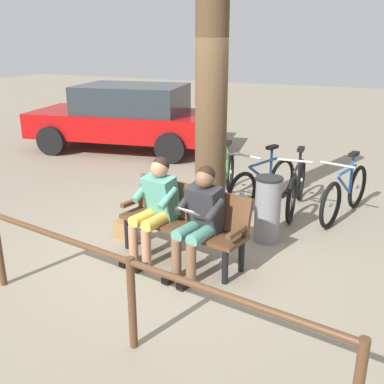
{
  "coord_description": "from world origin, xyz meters",
  "views": [
    {
      "loc": [
        -2.39,
        4.49,
        2.54
      ],
      "look_at": [
        -0.24,
        -0.22,
        0.75
      ],
      "focal_mm": 42.84,
      "sensor_mm": 36.0,
      "label": 1
    }
  ],
  "objects_px": {
    "bicycle_black": "(296,188)",
    "tree_trunk": "(212,84)",
    "litter_bin": "(268,209)",
    "bicycle_silver": "(263,184)",
    "parked_car": "(127,116)",
    "bicycle_blue": "(226,179)",
    "bicycle_green": "(345,193)",
    "handbag": "(125,231)",
    "person_companion": "(156,203)",
    "person_reading": "(200,215)",
    "bench": "(185,217)"
  },
  "relations": [
    {
      "from": "person_reading",
      "to": "litter_bin",
      "type": "height_order",
      "value": "person_reading"
    },
    {
      "from": "bicycle_green",
      "to": "bicycle_silver",
      "type": "relative_size",
      "value": 1.03
    },
    {
      "from": "litter_bin",
      "to": "bicycle_green",
      "type": "xyz_separation_m",
      "value": [
        -0.8,
        -1.26,
        -0.07
      ]
    },
    {
      "from": "tree_trunk",
      "to": "bicycle_green",
      "type": "bearing_deg",
      "value": -148.84
    },
    {
      "from": "bicycle_green",
      "to": "parked_car",
      "type": "bearing_deg",
      "value": -99.71
    },
    {
      "from": "bicycle_silver",
      "to": "parked_car",
      "type": "height_order",
      "value": "parked_car"
    },
    {
      "from": "bench",
      "to": "handbag",
      "type": "xyz_separation_m",
      "value": [
        0.92,
        -0.11,
        -0.39
      ]
    },
    {
      "from": "bench",
      "to": "bicycle_black",
      "type": "relative_size",
      "value": 0.99
    },
    {
      "from": "tree_trunk",
      "to": "bicycle_green",
      "type": "relative_size",
      "value": 2.36
    },
    {
      "from": "tree_trunk",
      "to": "bicycle_black",
      "type": "relative_size",
      "value": 2.31
    },
    {
      "from": "person_reading",
      "to": "bicycle_green",
      "type": "bearing_deg",
      "value": -106.58
    },
    {
      "from": "bicycle_black",
      "to": "parked_car",
      "type": "bearing_deg",
      "value": -121.74
    },
    {
      "from": "handbag",
      "to": "bicycle_silver",
      "type": "xyz_separation_m",
      "value": [
        -1.27,
        -1.93,
        0.24
      ]
    },
    {
      "from": "bicycle_green",
      "to": "bicycle_black",
      "type": "bearing_deg",
      "value": -73.92
    },
    {
      "from": "bicycle_green",
      "to": "bicycle_silver",
      "type": "height_order",
      "value": "same"
    },
    {
      "from": "tree_trunk",
      "to": "bicycle_black",
      "type": "xyz_separation_m",
      "value": [
        -0.99,
        -1.0,
        -1.58
      ]
    },
    {
      "from": "bench",
      "to": "person_companion",
      "type": "distance_m",
      "value": 0.39
    },
    {
      "from": "litter_bin",
      "to": "bicycle_silver",
      "type": "distance_m",
      "value": 1.26
    },
    {
      "from": "bicycle_green",
      "to": "bicycle_blue",
      "type": "xyz_separation_m",
      "value": [
        1.81,
        0.08,
        0.0
      ]
    },
    {
      "from": "tree_trunk",
      "to": "bicycle_black",
      "type": "height_order",
      "value": "tree_trunk"
    },
    {
      "from": "person_companion",
      "to": "bicycle_blue",
      "type": "xyz_separation_m",
      "value": [
        -0.08,
        -2.13,
        -0.3
      ]
    },
    {
      "from": "person_reading",
      "to": "tree_trunk",
      "type": "xyz_separation_m",
      "value": [
        0.42,
        -1.32,
        1.27
      ]
    },
    {
      "from": "bicycle_green",
      "to": "bicycle_blue",
      "type": "bearing_deg",
      "value": -73.45
    },
    {
      "from": "person_companion",
      "to": "tree_trunk",
      "type": "relative_size",
      "value": 0.31
    },
    {
      "from": "bicycle_blue",
      "to": "handbag",
      "type": "bearing_deg",
      "value": -31.22
    },
    {
      "from": "handbag",
      "to": "parked_car",
      "type": "bearing_deg",
      "value": -58.32
    },
    {
      "from": "tree_trunk",
      "to": "bicycle_silver",
      "type": "relative_size",
      "value": 2.43
    },
    {
      "from": "bicycle_green",
      "to": "person_companion",
      "type": "bearing_deg",
      "value": -26.59
    },
    {
      "from": "parked_car",
      "to": "bicycle_blue",
      "type": "bearing_deg",
      "value": 134.48
    },
    {
      "from": "tree_trunk",
      "to": "bicycle_silver",
      "type": "bearing_deg",
      "value": -117.33
    },
    {
      "from": "handbag",
      "to": "bicycle_silver",
      "type": "relative_size",
      "value": 0.19
    },
    {
      "from": "tree_trunk",
      "to": "handbag",
      "type": "bearing_deg",
      "value": 51.3
    },
    {
      "from": "litter_bin",
      "to": "parked_car",
      "type": "height_order",
      "value": "parked_car"
    },
    {
      "from": "bicycle_green",
      "to": "bicycle_blue",
      "type": "relative_size",
      "value": 0.99
    },
    {
      "from": "bicycle_black",
      "to": "bicycle_silver",
      "type": "xyz_separation_m",
      "value": [
        0.5,
        0.05,
        0.0
      ]
    },
    {
      "from": "bench",
      "to": "bicycle_black",
      "type": "height_order",
      "value": "bicycle_black"
    },
    {
      "from": "bench",
      "to": "person_reading",
      "type": "distance_m",
      "value": 0.4
    },
    {
      "from": "litter_bin",
      "to": "bicycle_silver",
      "type": "bearing_deg",
      "value": -71.39
    },
    {
      "from": "tree_trunk",
      "to": "parked_car",
      "type": "bearing_deg",
      "value": -43.85
    },
    {
      "from": "bicycle_green",
      "to": "bicycle_black",
      "type": "relative_size",
      "value": 0.98
    },
    {
      "from": "bicycle_black",
      "to": "tree_trunk",
      "type": "bearing_deg",
      "value": -49.28
    },
    {
      "from": "bicycle_green",
      "to": "bicycle_black",
      "type": "distance_m",
      "value": 0.7
    },
    {
      "from": "bicycle_silver",
      "to": "person_companion",
      "type": "bearing_deg",
      "value": 2.2
    },
    {
      "from": "bench",
      "to": "person_reading",
      "type": "height_order",
      "value": "person_reading"
    },
    {
      "from": "litter_bin",
      "to": "bicycle_silver",
      "type": "xyz_separation_m",
      "value": [
        0.4,
        -1.19,
        -0.07
      ]
    },
    {
      "from": "bicycle_black",
      "to": "bicycle_silver",
      "type": "relative_size",
      "value": 1.05
    },
    {
      "from": "tree_trunk",
      "to": "bicycle_green",
      "type": "xyz_separation_m",
      "value": [
        -1.69,
        -1.02,
        -1.58
      ]
    },
    {
      "from": "tree_trunk",
      "to": "bicycle_blue",
      "type": "xyz_separation_m",
      "value": [
        0.12,
        -0.94,
        -1.58
      ]
    },
    {
      "from": "handbag",
      "to": "person_companion",
      "type": "bearing_deg",
      "value": 160.29
    },
    {
      "from": "bench",
      "to": "bicycle_green",
      "type": "xyz_separation_m",
      "value": [
        -1.55,
        -2.11,
        -0.15
      ]
    }
  ]
}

